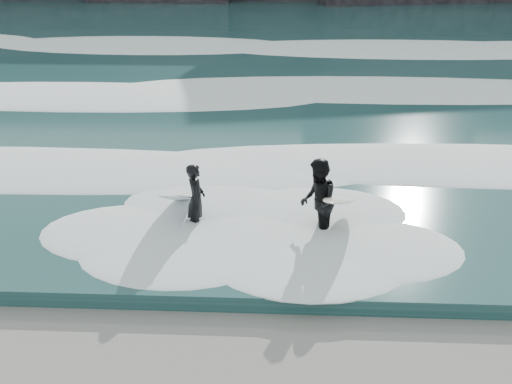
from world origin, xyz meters
TOP-DOWN VIEW (x-y plane):
  - sea at (0.00, 29.00)m, footprint 90.00×52.00m
  - foam_near at (0.00, 9.00)m, footprint 60.00×3.20m
  - foam_mid at (0.00, 16.00)m, footprint 60.00×4.00m
  - foam_far at (0.00, 25.00)m, footprint 60.00×4.80m
  - surfer_left at (-0.72, 5.84)m, footprint 0.92×2.17m
  - surfer_right at (1.88, 5.57)m, footprint 1.27×2.01m

SIDE VIEW (x-z plane):
  - sea at x=0.00m, z-range 0.00..0.30m
  - foam_near at x=0.00m, z-range 0.30..0.50m
  - foam_mid at x=0.00m, z-range 0.30..0.54m
  - foam_far at x=0.00m, z-range 0.30..0.60m
  - surfer_left at x=-0.72m, z-range 0.01..1.52m
  - surfer_right at x=1.88m, z-range 0.01..1.74m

